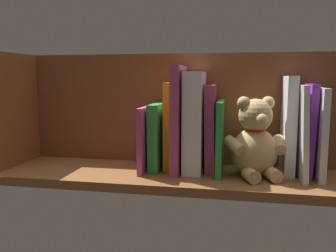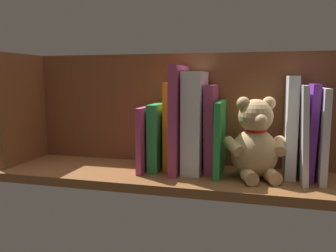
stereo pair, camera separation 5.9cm
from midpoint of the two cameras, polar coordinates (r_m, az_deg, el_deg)
ground_plane at (r=90.17cm, az=1.90°, el=-8.14°), size 89.94×25.33×2.20cm
shelf_back_panel at (r=97.25cm, az=3.32°, el=2.82°), size 89.94×1.50×30.47cm
shelf_side_divider at (r=105.30cm, az=-21.52°, el=2.67°), size 2.40×19.33×30.47cm
book_0 at (r=89.45cm, az=25.61°, el=-1.26°), size 1.50×13.90×21.53cm
book_1 at (r=90.23cm, az=24.13°, el=-0.81°), size 2.46×11.37×22.48cm
book_2 at (r=88.02cm, az=23.01°, el=-1.03°), size 2.14×15.27×22.24cm
book_3 at (r=89.80cm, az=21.32°, el=-0.09°), size 2.48×10.72×24.32cm
teddy_bear at (r=85.64cm, az=16.09°, el=-2.65°), size 14.94×14.82×19.49cm
book_4 at (r=87.65cm, az=10.50°, el=-1.90°), size 1.46×15.21×18.17cm
book_5 at (r=89.50cm, az=9.04°, el=-0.41°), size 2.89×11.25×22.11cm
dictionary_thick_white at (r=88.67cm, az=6.36°, el=0.64°), size 4.69×13.31×25.38cm
book_6 at (r=88.42cm, az=3.75°, el=1.15°), size 2.11×15.18×26.90cm
book_7 at (r=91.62cm, az=2.32°, el=0.06°), size 2.37×10.29×22.65cm
book_8 at (r=91.59cm, az=0.29°, el=-1.67°), size 2.78×12.68×17.19cm
book_9 at (r=90.99cm, az=-1.49°, el=-1.94°), size 1.37×15.45×16.53cm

